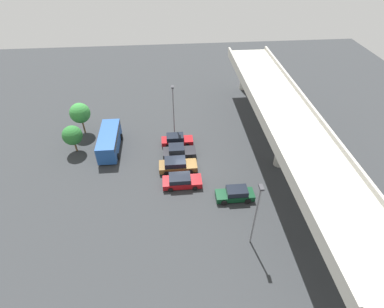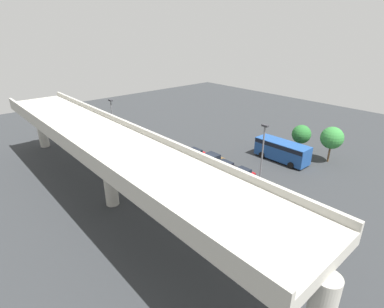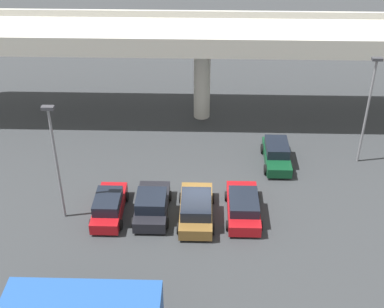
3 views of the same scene
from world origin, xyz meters
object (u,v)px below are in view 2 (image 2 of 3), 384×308
Objects in this scene: parked_car_3 at (190,156)px; shuttle_bus at (282,150)px; parked_car_2 at (207,162)px; parked_car_0 at (239,177)px; parked_car_4 at (141,162)px; tree_front_centre at (301,134)px; lamp_post_mid_lot at (262,154)px; tree_front_left at (332,138)px; parked_car_1 at (221,170)px; lamp_post_near_aisle at (113,123)px.

shuttle_bus is at bearing 139.93° from parked_car_3.
parked_car_2 is 0.67× the size of shuttle_bus.
parked_car_2 is at bearing -91.96° from parked_car_0.
parked_car_4 is 23.12m from tree_front_centre.
parked_car_2 is 9.08m from lamp_post_mid_lot.
parked_car_2 is 1.00× the size of tree_front_left.
shuttle_bus is at bearing -34.46° from parked_car_4.
parked_car_1 reaches higher than parked_car_0.
parked_car_0 reaches higher than parked_car_3.
parked_car_0 is at bearing -87.79° from shuttle_bus.
tree_front_centre is (0.37, -14.06, 1.96)m from parked_car_0.
tree_front_centre is at bearing -77.15° from lamp_post_mid_lot.
shuttle_bus reaches higher than parked_car_3.
parked_car_0 is 14.21m from tree_front_centre.
tree_front_left is at bearing 138.17° from parked_car_3.
lamp_post_mid_lot reaches higher than shuttle_bus.
parked_car_4 is at bearing -40.97° from parked_car_2.
tree_front_centre is at bearing 159.87° from parked_car_2.
lamp_post_near_aisle is (8.68, 6.50, 3.98)m from parked_car_3.
shuttle_bus is 0.95× the size of lamp_post_mid_lot.
parked_car_0 is 1.11× the size of tree_front_centre.
parked_car_2 reaches higher than parked_car_3.
parked_car_0 is 2.69m from parked_car_1.
parked_car_0 is 0.91× the size of tree_front_left.
lamp_post_mid_lot is 1.58× the size of tree_front_left.
shuttle_bus is at bearing 150.89° from parked_car_2.
lamp_post_near_aisle reaches higher than shuttle_bus.
shuttle_bus is 23.38m from lamp_post_near_aisle.
tree_front_left is (-21.18, -20.47, -1.27)m from lamp_post_near_aisle.
parked_car_2 is at bearing 54.83° from tree_front_left.
tree_front_left is at bearing -37.15° from parked_car_4.
shuttle_bus reaches higher than parked_car_1.
tree_front_centre reaches higher than parked_car_2.
parked_car_0 is 0.61× the size of shuttle_bus.
parked_car_2 is 14.06m from lamp_post_near_aisle.
lamp_post_mid_lot is at bearing 92.09° from parked_car_3.
parked_car_2 is 16.82m from tree_front_left.
parked_car_3 is 0.97× the size of tree_front_left.
shuttle_bus is 4.84m from tree_front_centre.
parked_car_0 is 14.61m from tree_front_left.
parked_car_2 is 0.61× the size of lamp_post_near_aisle.
parked_car_0 is 0.92× the size of parked_car_2.
tree_front_centre is (-2.31, -14.21, 1.95)m from parked_car_1.
tree_front_left reaches higher than parked_car_3.
parked_car_1 is 16.30m from lamp_post_near_aisle.
parked_car_1 is 0.91× the size of tree_front_left.
parked_car_3 is at bearing -143.16° from lamp_post_near_aisle.
parked_car_2 is at bearing -96.79° from parked_car_1.
lamp_post_mid_lot is at bearing -64.85° from parked_car_4.
lamp_post_mid_lot reaches higher than parked_car_2.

